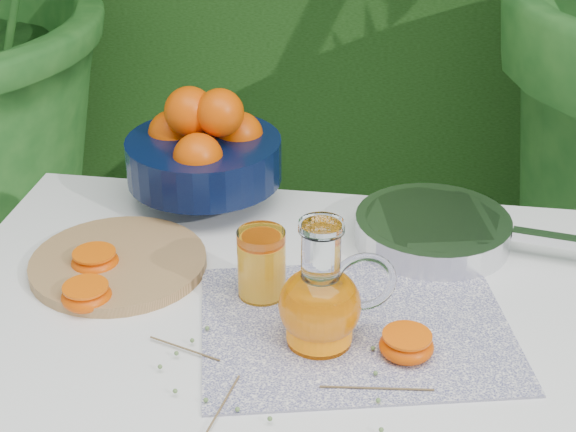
# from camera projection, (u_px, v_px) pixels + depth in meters

# --- Properties ---
(white_table) EXTENTS (1.00, 0.70, 0.75)m
(white_table) POSITION_uv_depth(u_px,v_px,m) (286.00, 350.00, 1.29)
(white_table) COLOR white
(white_table) RESTS_ON ground
(placemat) EXTENTS (0.48, 0.41, 0.00)m
(placemat) POSITION_uv_depth(u_px,v_px,m) (356.00, 327.00, 1.19)
(placemat) COLOR #0D0F4C
(placemat) RESTS_ON white_table
(cutting_board) EXTENTS (0.31, 0.31, 0.02)m
(cutting_board) POSITION_uv_depth(u_px,v_px,m) (118.00, 263.00, 1.32)
(cutting_board) COLOR #AF814F
(cutting_board) RESTS_ON white_table
(fruit_bowl) EXTENTS (0.29, 0.29, 0.21)m
(fruit_bowl) POSITION_uv_depth(u_px,v_px,m) (204.00, 149.00, 1.48)
(fruit_bowl) COLOR black
(fruit_bowl) RESTS_ON white_table
(juice_pitcher) EXTENTS (0.16, 0.13, 0.18)m
(juice_pitcher) POSITION_uv_depth(u_px,v_px,m) (322.00, 302.00, 1.13)
(juice_pitcher) COLOR white
(juice_pitcher) RESTS_ON white_table
(juice_tumbler) EXTENTS (0.07, 0.07, 0.10)m
(juice_tumbler) POSITION_uv_depth(u_px,v_px,m) (262.00, 265.00, 1.24)
(juice_tumbler) COLOR white
(juice_tumbler) RESTS_ON white_table
(saute_pan) EXTENTS (0.44, 0.28, 0.05)m
(saute_pan) POSITION_uv_depth(u_px,v_px,m) (435.00, 229.00, 1.38)
(saute_pan) COLOR silver
(saute_pan) RESTS_ON white_table
(orange_halves) EXTENTS (0.54, 0.21, 0.03)m
(orange_halves) POSITION_uv_depth(u_px,v_px,m) (188.00, 299.00, 1.23)
(orange_halves) COLOR #EF4502
(orange_halves) RESTS_ON white_table
(thyme_sprigs) EXTENTS (0.37, 0.21, 0.01)m
(thyme_sprigs) POSITION_uv_depth(u_px,v_px,m) (264.00, 380.00, 1.09)
(thyme_sprigs) COLOR brown
(thyme_sprigs) RESTS_ON white_table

